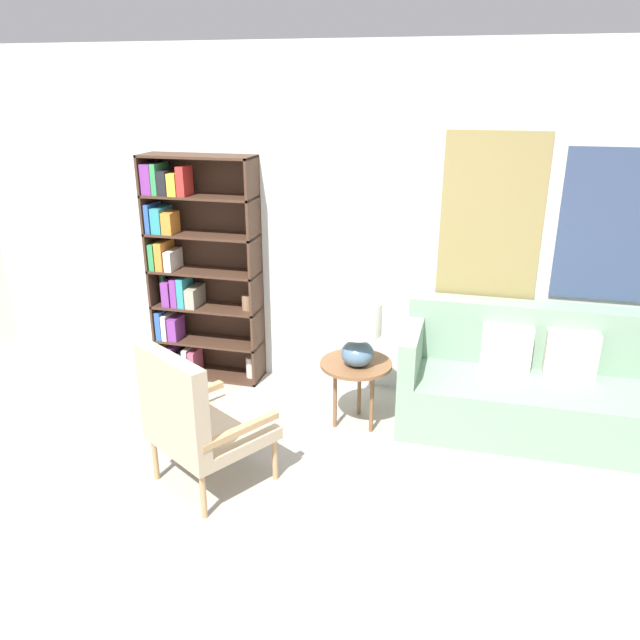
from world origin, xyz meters
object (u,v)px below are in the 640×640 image
Objects in this scene: side_table at (356,369)px; couch at (535,386)px; armchair at (193,417)px; bookshelf at (191,273)px; table_lamp at (358,328)px.

couch is at bearing 12.77° from side_table.
bookshelf is at bearing 114.71° from armchair.
table_lamp reaches higher than armchair.
table_lamp is at bearing 49.96° from armchair.
table_lamp is (0.82, 0.98, 0.29)m from armchair.
table_lamp reaches higher than couch.
bookshelf is 3.87× the size of table_lamp.
table_lamp is at bearing -68.87° from side_table.
bookshelf is 2.86m from couch.
couch is 1.38m from table_lamp.
couch is at bearing -4.80° from bookshelf.
couch is 1.32m from side_table.
bookshelf is at bearing 160.91° from side_table.
bookshelf reaches higher than side_table.
side_table is 1.08× the size of table_lamp.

